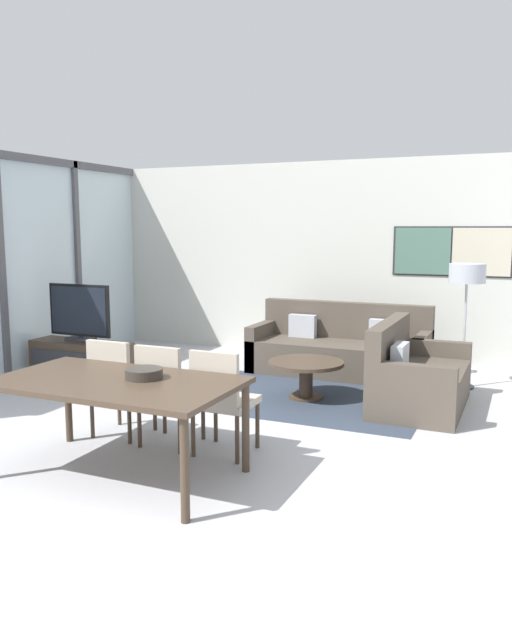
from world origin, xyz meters
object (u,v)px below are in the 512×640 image
at_px(television, 80,314).
at_px(fruit_bowl, 144,373).
at_px(dining_chair_centre, 166,389).
at_px(sofa_side, 413,380).
at_px(sofa_main, 340,351).
at_px(floor_lamp, 467,280).
at_px(dining_chair_left, 118,381).
at_px(tv_console, 81,358).
at_px(dining_table, 116,388).
at_px(dining_chair_right, 221,396).
at_px(coffee_table, 306,370).

bearing_deg(television, fruit_bowl, -42.95).
bearing_deg(dining_chair_centre, sofa_side, 50.16).
bearing_deg(sofa_main, floor_lamp, -5.15).
bearing_deg(dining_chair_left, tv_console, 136.49).
relative_size(dining_table, fruit_bowl, 6.44).
height_order(dining_chair_right, fruit_bowl, dining_chair_right).
distance_m(tv_console, sofa_main, 3.32).
xyz_separation_m(television, dining_table, (2.42, -2.53, -0.10)).
distance_m(dining_chair_left, dining_chair_centre, 0.53).
bearing_deg(tv_console, floor_lamp, 15.64).
height_order(dining_chair_left, floor_lamp, floor_lamp).
height_order(coffee_table, dining_chair_centre, dining_chair_centre).
bearing_deg(dining_chair_left, floor_lamp, 49.11).
distance_m(coffee_table, dining_chair_right, 1.93).
relative_size(coffee_table, dining_table, 0.45).
distance_m(dining_table, dining_chair_left, 0.93).
bearing_deg(floor_lamp, television, -164.37).
distance_m(tv_console, fruit_bowl, 3.58).
distance_m(tv_console, dining_chair_right, 3.48).
relative_size(dining_chair_left, dining_chair_centre, 1.00).
xyz_separation_m(dining_chair_centre, fruit_bowl, (0.17, -0.58, 0.28)).
distance_m(dining_chair_centre, floor_lamp, 3.83).
bearing_deg(television, dining_chair_centre, -37.15).
bearing_deg(dining_chair_right, dining_table, -127.40).
bearing_deg(sofa_main, sofa_side, -46.03).
distance_m(dining_chair_centre, fruit_bowl, 0.66).
xyz_separation_m(television, fruit_bowl, (2.59, -2.41, 0.00)).
distance_m(sofa_side, floor_lamp, 1.48).
height_order(tv_console, dining_chair_left, dining_chair_left).
height_order(tv_console, dining_chair_right, dining_chair_right).
distance_m(sofa_main, fruit_bowl, 3.87).
height_order(tv_console, fruit_bowl, fruit_bowl).
height_order(dining_chair_left, fruit_bowl, dining_chair_left).
height_order(sofa_main, coffee_table, sofa_main).
bearing_deg(tv_console, dining_chair_centre, -37.14).
xyz_separation_m(tv_console, sofa_side, (4.14, 0.24, 0.07)).
height_order(tv_console, television, television).
xyz_separation_m(television, sofa_main, (3.01, 1.41, -0.50)).
bearing_deg(dining_chair_centre, fruit_bowl, -73.61).
height_order(dining_chair_left, dining_chair_centre, same).
relative_size(sofa_main, fruit_bowl, 7.91).
height_order(dining_chair_centre, fruit_bowl, dining_chair_centre).
bearing_deg(sofa_main, dining_chair_centre, -100.38).
height_order(dining_table, dining_chair_centre, dining_chair_centre).
relative_size(dining_chair_centre, floor_lamp, 0.61).
xyz_separation_m(tv_console, dining_table, (2.42, -2.53, 0.47)).
bearing_deg(sofa_side, tv_console, 93.26).
height_order(television, floor_lamp, floor_lamp).
xyz_separation_m(coffee_table, floor_lamp, (1.53, 1.19, 0.95)).
relative_size(tv_console, dining_chair_left, 1.51).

